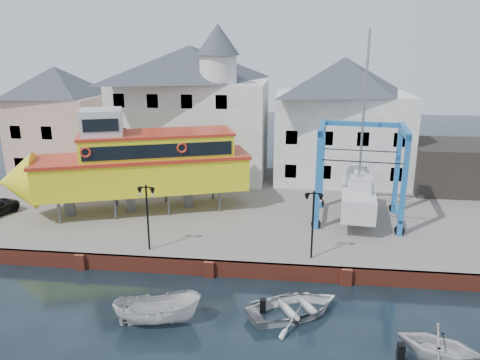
# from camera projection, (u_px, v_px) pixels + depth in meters

# --- Properties ---
(ground) EXTENTS (140.00, 140.00, 0.00)m
(ground) POSITION_uv_depth(u_px,v_px,m) (209.00, 276.00, 27.87)
(ground) COLOR black
(ground) RESTS_ON ground
(hardstanding) EXTENTS (44.00, 22.00, 1.00)m
(hardstanding) POSITION_uv_depth(u_px,v_px,m) (234.00, 207.00, 38.21)
(hardstanding) COLOR #63605A
(hardstanding) RESTS_ON ground
(quay_wall) EXTENTS (44.00, 0.47, 1.00)m
(quay_wall) POSITION_uv_depth(u_px,v_px,m) (210.00, 268.00, 27.83)
(quay_wall) COLOR maroon
(quay_wall) RESTS_ON ground
(building_pink) EXTENTS (8.00, 7.00, 10.30)m
(building_pink) POSITION_uv_depth(u_px,v_px,m) (59.00, 121.00, 45.36)
(building_pink) COLOR #CEA38C
(building_pink) RESTS_ON hardstanding
(building_white_main) EXTENTS (14.00, 8.30, 14.00)m
(building_white_main) POSITION_uv_depth(u_px,v_px,m) (193.00, 110.00, 43.89)
(building_white_main) COLOR silver
(building_white_main) RESTS_ON hardstanding
(building_white_right) EXTENTS (12.00, 8.00, 11.20)m
(building_white_right) POSITION_uv_depth(u_px,v_px,m) (342.00, 120.00, 43.08)
(building_white_right) COLOR silver
(building_white_right) RESTS_ON hardstanding
(shed_dark) EXTENTS (8.00, 7.00, 4.00)m
(shed_dark) POSITION_uv_depth(u_px,v_px,m) (457.00, 166.00, 41.04)
(shed_dark) COLOR black
(shed_dark) RESTS_ON hardstanding
(lamp_post_left) EXTENTS (1.12, 0.32, 4.20)m
(lamp_post_left) POSITION_uv_depth(u_px,v_px,m) (147.00, 201.00, 28.30)
(lamp_post_left) COLOR black
(lamp_post_left) RESTS_ON hardstanding
(lamp_post_right) EXTENTS (1.12, 0.32, 4.20)m
(lamp_post_right) POSITION_uv_depth(u_px,v_px,m) (313.00, 208.00, 27.15)
(lamp_post_right) COLOR black
(lamp_post_right) RESTS_ON hardstanding
(tour_boat) EXTENTS (18.40, 10.06, 7.84)m
(tour_boat) POSITION_uv_depth(u_px,v_px,m) (129.00, 164.00, 34.86)
(tour_boat) COLOR #59595E
(tour_boat) RESTS_ON hardstanding
(travel_lift) EXTENTS (6.66, 8.98, 13.30)m
(travel_lift) POSITION_uv_depth(u_px,v_px,m) (358.00, 188.00, 34.15)
(travel_lift) COLOR #205F9F
(travel_lift) RESTS_ON hardstanding
(motorboat_a) EXTENTS (4.59, 2.53, 1.68)m
(motorboat_a) POSITION_uv_depth(u_px,v_px,m) (158.00, 323.00, 23.21)
(motorboat_a) COLOR silver
(motorboat_a) RESTS_ON ground
(motorboat_b) EXTENTS (6.09, 5.55, 1.03)m
(motorboat_b) POSITION_uv_depth(u_px,v_px,m) (294.00, 314.00, 23.97)
(motorboat_b) COLOR silver
(motorboat_b) RESTS_ON ground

